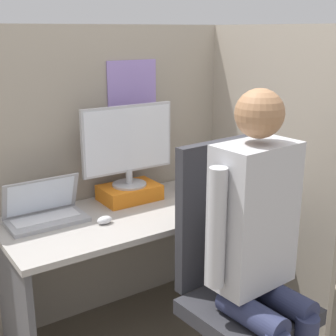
{
  "coord_description": "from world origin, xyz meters",
  "views": [
    {
      "loc": [
        -1.14,
        -1.66,
        1.6
      ],
      "look_at": [
        0.07,
        0.15,
        0.95
      ],
      "focal_mm": 50.0,
      "sensor_mm": 36.0,
      "label": 1
    }
  ],
  "objects": [
    {
      "name": "desk",
      "position": [
        0.0,
        0.3,
        0.53
      ],
      "size": [
        1.42,
        0.6,
        0.7
      ],
      "color": "#9E9993",
      "rests_on": "ground"
    },
    {
      "name": "cubicle_panel_right",
      "position": [
        0.74,
        0.24,
        0.81
      ],
      "size": [
        0.04,
        1.23,
        1.63
      ],
      "color": "gray",
      "rests_on": "ground"
    },
    {
      "name": "carrot_toy",
      "position": [
        0.22,
        0.11,
        0.73
      ],
      "size": [
        0.04,
        0.15,
        0.04
      ],
      "color": "orange",
      "rests_on": "desk"
    },
    {
      "name": "mouse",
      "position": [
        -0.24,
        0.24,
        0.72
      ],
      "size": [
        0.08,
        0.05,
        0.04
      ],
      "color": "silver",
      "rests_on": "desk"
    },
    {
      "name": "paper_box",
      "position": [
        0.03,
        0.46,
        0.74
      ],
      "size": [
        0.31,
        0.21,
        0.08
      ],
      "color": "orange",
      "rests_on": "desk"
    },
    {
      "name": "cubicle_panel_back",
      "position": [
        0.0,
        0.63,
        0.82
      ],
      "size": [
        1.92,
        0.05,
        1.63
      ],
      "color": "gray",
      "rests_on": "ground"
    },
    {
      "name": "person",
      "position": [
        0.12,
        -0.45,
        0.8
      ],
      "size": [
        0.48,
        0.43,
        1.39
      ],
      "color": "#282D4C",
      "rests_on": "ground"
    },
    {
      "name": "stapler",
      "position": [
        0.62,
        0.3,
        0.73
      ],
      "size": [
        0.04,
        0.14,
        0.06
      ],
      "color": "#2D2D33",
      "rests_on": "desk"
    },
    {
      "name": "laptop",
      "position": [
        -0.46,
        0.42,
        0.75
      ],
      "size": [
        0.37,
        0.21,
        0.21
      ],
      "color": "#99999E",
      "rests_on": "desk"
    },
    {
      "name": "coffee_mug",
      "position": [
        0.36,
        0.42,
        0.75
      ],
      "size": [
        0.07,
        0.07,
        0.09
      ],
      "color": "white",
      "rests_on": "desk"
    },
    {
      "name": "monitor",
      "position": [
        0.03,
        0.46,
        1.02
      ],
      "size": [
        0.53,
        0.19,
        0.44
      ],
      "color": "#B2B2B7",
      "rests_on": "paper_box"
    },
    {
      "name": "office_chair",
      "position": [
        0.13,
        -0.29,
        0.57
      ],
      "size": [
        0.53,
        0.57,
        1.14
      ],
      "color": "#2D2D33",
      "rests_on": "ground"
    }
  ]
}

